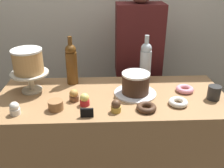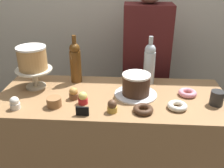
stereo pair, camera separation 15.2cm
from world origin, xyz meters
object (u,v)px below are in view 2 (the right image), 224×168
(wine_bottle_amber, at_px, (75,62))
(cookie_stack, at_px, (54,102))
(cupcake_lemon, at_px, (83,98))
(donut_sugar, at_px, (177,106))
(cupcake_chocolate, at_px, (112,106))
(donut_chocolate, at_px, (143,109))
(barista_figure, at_px, (145,75))
(white_layer_cake, at_px, (32,58))
(price_sign_chalkboard, at_px, (82,111))
(chocolate_round_cake, at_px, (136,84))
(wine_bottle_clear, at_px, (149,63))
(donut_pink, at_px, (187,93))
(cupcake_vanilla, at_px, (15,103))
(coffee_cup_ceramic, at_px, (217,98))
(cake_stand_pedestal, at_px, (35,75))
(cupcake_caramel, at_px, (74,94))

(wine_bottle_amber, bearing_deg, cookie_stack, -99.77)
(cupcake_lemon, bearing_deg, donut_sugar, -2.17)
(cupcake_chocolate, relative_size, donut_chocolate, 0.66)
(wine_bottle_amber, bearing_deg, barista_figure, 33.70)
(white_layer_cake, distance_m, price_sign_chalkboard, 0.52)
(donut_sugar, bearing_deg, cupcake_lemon, 177.83)
(donut_sugar, height_order, barista_figure, barista_figure)
(price_sign_chalkboard, bearing_deg, barista_figure, 63.76)
(chocolate_round_cake, bearing_deg, wine_bottle_clear, 64.51)
(barista_figure, bearing_deg, donut_pink, -64.50)
(white_layer_cake, relative_size, donut_pink, 1.65)
(cupcake_chocolate, distance_m, donut_chocolate, 0.17)
(chocolate_round_cake, distance_m, donut_chocolate, 0.21)
(white_layer_cake, height_order, price_sign_chalkboard, white_layer_cake)
(white_layer_cake, height_order, cupcake_vanilla, white_layer_cake)
(donut_chocolate, bearing_deg, wine_bottle_clear, 82.32)
(wine_bottle_clear, bearing_deg, wine_bottle_amber, -179.04)
(donut_chocolate, height_order, cookie_stack, cookie_stack)
(white_layer_cake, xyz_separation_m, wine_bottle_clear, (0.75, 0.12, -0.06))
(coffee_cup_ceramic, bearing_deg, cupcake_lemon, -177.01)
(cupcake_vanilla, relative_size, donut_sugar, 0.66)
(white_layer_cake, height_order, wine_bottle_clear, wine_bottle_clear)
(white_layer_cake, distance_m, cupcake_lemon, 0.44)
(cupcake_chocolate, bearing_deg, cupcake_lemon, 155.39)
(wine_bottle_amber, relative_size, cupcake_chocolate, 4.38)
(cupcake_chocolate, relative_size, cupcake_vanilla, 1.00)
(white_layer_cake, bearing_deg, cookie_stack, -51.56)
(white_layer_cake, xyz_separation_m, donut_pink, (0.98, -0.05, -0.19))
(price_sign_chalkboard, bearing_deg, donut_chocolate, 9.99)
(wine_bottle_amber, distance_m, wine_bottle_clear, 0.50)
(donut_pink, bearing_deg, cupcake_vanilla, -167.13)
(cookie_stack, bearing_deg, cake_stand_pedestal, 128.44)
(cupcake_vanilla, distance_m, coffee_cup_ceramic, 1.15)
(wine_bottle_amber, xyz_separation_m, donut_chocolate, (0.44, -0.38, -0.13))
(wine_bottle_clear, xyz_separation_m, cupcake_lemon, (-0.40, -0.31, -0.11))
(donut_chocolate, distance_m, cookie_stack, 0.51)
(price_sign_chalkboard, bearing_deg, cupcake_chocolate, 16.77)
(cake_stand_pedestal, height_order, cupcake_chocolate, cake_stand_pedestal)
(cake_stand_pedestal, height_order, wine_bottle_amber, wine_bottle_amber)
(coffee_cup_ceramic, bearing_deg, donut_pink, 143.25)
(coffee_cup_ceramic, distance_m, barista_figure, 0.71)
(cupcake_vanilla, height_order, cupcake_lemon, same)
(chocolate_round_cake, distance_m, wine_bottle_amber, 0.45)
(wine_bottle_clear, distance_m, donut_sugar, 0.39)
(cupcake_vanilla, distance_m, barista_figure, 1.06)
(cookie_stack, bearing_deg, donut_chocolate, -3.24)
(white_layer_cake, relative_size, donut_chocolate, 1.65)
(cake_stand_pedestal, height_order, cupcake_lemon, cake_stand_pedestal)
(cupcake_lemon, bearing_deg, chocolate_round_cake, 22.52)
(chocolate_round_cake, height_order, cupcake_caramel, chocolate_round_cake)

